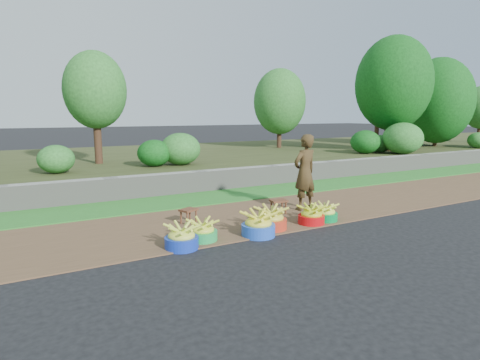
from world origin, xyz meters
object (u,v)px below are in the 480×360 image
basin_c (258,225)px  basin_d (271,219)px  stool_right (279,203)px  basin_e (311,216)px  basin_a (182,238)px  basin_b (202,231)px  basin_f (325,213)px  vendor_woman (305,172)px  stool_left (188,212)px

basin_c → basin_d: (0.39, 0.20, -0.00)m
stool_right → basin_e: bearing=-83.4°
basin_d → basin_e: size_ratio=1.14×
basin_d → basin_a: bearing=-174.4°
basin_a → basin_b: size_ratio=1.06×
basin_b → basin_f: bearing=-0.8°
vendor_woman → basin_d: bearing=23.4°
basin_b → basin_c: basin_c is taller
basin_c → stool_left: bearing=120.2°
basin_c → basin_d: bearing=27.6°
basin_d → vendor_woman: (1.40, 0.85, 0.62)m
basin_e → vendor_woman: size_ratio=0.31×
stool_right → basin_f: bearing=-60.9°
basin_d → stool_right: 1.10m
basin_e → stool_left: 2.25m
basin_f → basin_c: bearing=-173.9°
basin_e → stool_left: (-1.95, 1.13, 0.07)m
basin_a → basin_b: bearing=22.3°
basin_a → stool_left: size_ratio=1.38×
basin_a → vendor_woman: bearing=18.1°
basin_b → basin_f: 2.51m
basin_f → stool_right: bearing=119.1°
basin_b → vendor_woman: size_ratio=0.30×
basin_b → stool_left: size_ratio=1.30×
basin_b → vendor_woman: (2.71, 0.85, 0.65)m
basin_c → basin_d: size_ratio=1.01×
stool_left → basin_a: bearing=-116.6°
stool_left → vendor_woman: size_ratio=0.23×
basin_d → basin_e: bearing=-5.5°
stool_left → basin_c: bearing=-59.8°
basin_c → basin_a: bearing=178.6°
basin_a → basin_c: (1.34, -0.03, 0.02)m
basin_a → basin_d: (1.73, 0.17, 0.01)m
basin_f → vendor_woman: bearing=77.4°
stool_right → vendor_woman: vendor_woman is taller
basin_f → stool_left: size_ratio=1.26×
basin_d → basin_e: (0.83, -0.08, -0.02)m
basin_b → stool_right: basin_b is taller
basin_e → basin_f: (0.37, 0.05, -0.01)m
basin_c → stool_left: 1.45m
stool_left → basin_b: bearing=-100.4°
basin_f → vendor_woman: size_ratio=0.30×
stool_left → basin_d: bearing=-43.2°
stool_left → stool_right: size_ratio=1.04×
basin_e → vendor_woman: bearing=58.7°
basin_b → basin_c: 0.94m
basin_e → stool_right: size_ratio=1.36×
basin_e → stool_right: 0.91m
basin_e → basin_a: bearing=-178.0°
basin_c → stool_right: 1.51m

